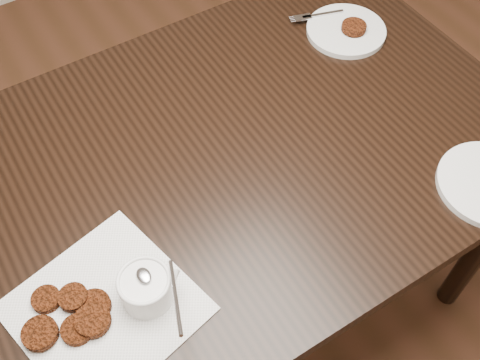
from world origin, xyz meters
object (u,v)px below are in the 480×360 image
(sauce_ramekin, at_px, (143,280))
(plate_with_patty, at_px, (346,28))
(napkin, at_px, (105,308))
(table, at_px, (225,242))

(sauce_ramekin, distance_m, plate_with_patty, 0.85)
(sauce_ramekin, bearing_deg, napkin, 165.35)
(napkin, xyz_separation_m, sauce_ramekin, (0.08, -0.02, 0.07))
(table, distance_m, plate_with_patty, 0.64)
(napkin, xyz_separation_m, plate_with_patty, (0.83, 0.36, 0.01))
(table, xyz_separation_m, sauce_ramekin, (-0.28, -0.21, 0.44))
(table, relative_size, sauce_ramekin, 10.48)
(napkin, bearing_deg, plate_with_patty, 23.64)
(napkin, bearing_deg, table, 28.04)
(table, height_order, sauce_ramekin, sauce_ramekin)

